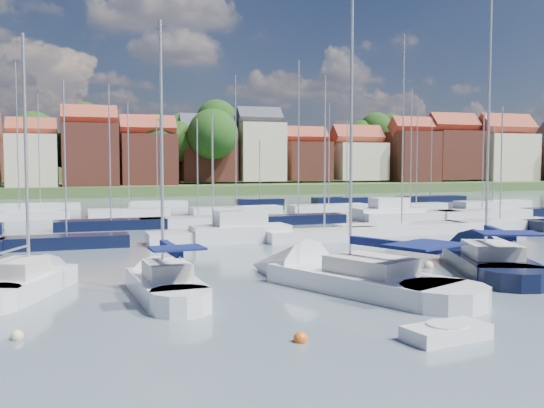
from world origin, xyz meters
name	(u,v)px	position (x,y,z in m)	size (l,w,h in m)	color
ground	(238,217)	(0.00, 40.00, 0.00)	(260.00, 260.00, 0.00)	#4F616B
sailboat_left	(161,285)	(-13.18, 4.42, 0.37)	(2.93, 9.20, 12.46)	silver
sailboat_centre	(329,277)	(-5.51, 3.87, 0.35)	(8.58, 13.58, 17.97)	silver
sailboat_navy	(479,260)	(4.30, 5.85, 0.35)	(7.77, 12.85, 17.30)	black
sailboat_far	(34,282)	(-18.42, 6.84, 0.34)	(5.66, 9.22, 12.05)	silver
tender	(446,333)	(-5.62, -5.50, 0.23)	(2.98, 1.74, 0.61)	silver
buoy_a	(17,339)	(-18.52, -1.14, 0.00)	(0.41, 0.41, 0.41)	beige
buoy_b	(301,342)	(-10.09, -4.24, 0.00)	(0.45, 0.45, 0.45)	#D85914
buoy_c	(436,302)	(-2.93, -0.89, 0.00)	(0.52, 0.52, 0.52)	#D85914
buoy_e	(429,268)	(1.38, 6.27, 0.00)	(0.52, 0.52, 0.52)	beige
marina_field	(270,216)	(1.91, 35.15, 0.43)	(79.62, 41.41, 15.93)	silver
far_shore_town	(149,168)	(2.23, 132.67, 4.61)	(212.46, 90.00, 22.27)	#44582C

